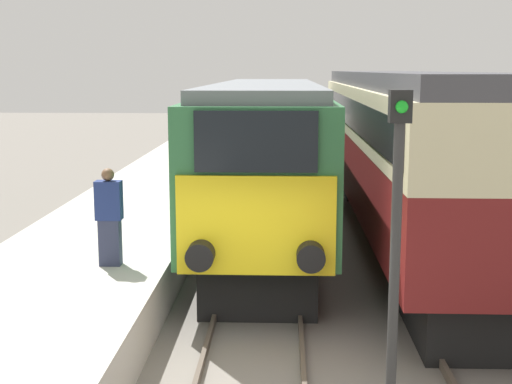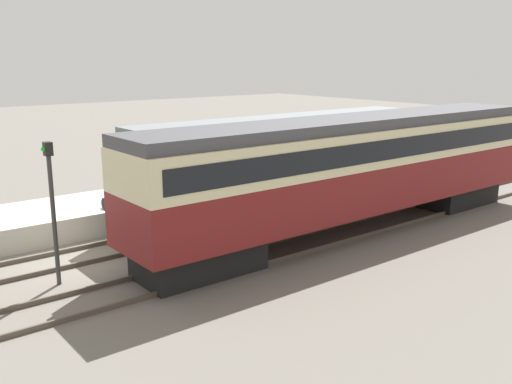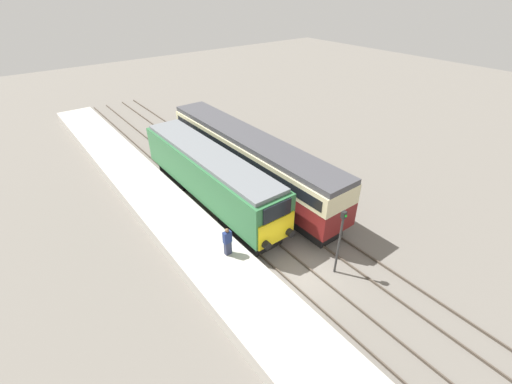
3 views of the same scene
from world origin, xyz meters
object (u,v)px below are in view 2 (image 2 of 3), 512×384
Objects in this scene: locomotive at (287,160)px; person_on_platform at (119,181)px; signal_post at (52,202)px; passenger_carriage at (354,164)px.

person_on_platform is (-2.54, -5.98, -0.47)m from locomotive.
locomotive reaches higher than person_on_platform.
person_on_platform is 5.78m from signal_post.
signal_post is at bearing -99.66° from passenger_carriage.
passenger_carriage reaches higher than locomotive.
person_on_platform is at bearing 137.57° from signal_post.
passenger_carriage is at bearing 2.07° from locomotive.
signal_post is (-1.70, -9.98, -0.13)m from passenger_carriage.
person_on_platform is 0.43× the size of signal_post.
locomotive is 6.52m from person_on_platform.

